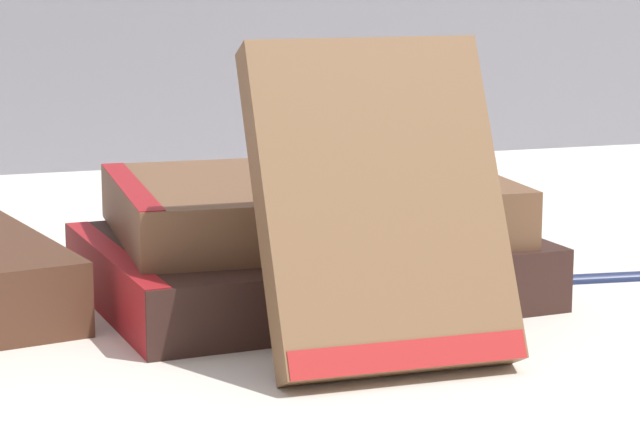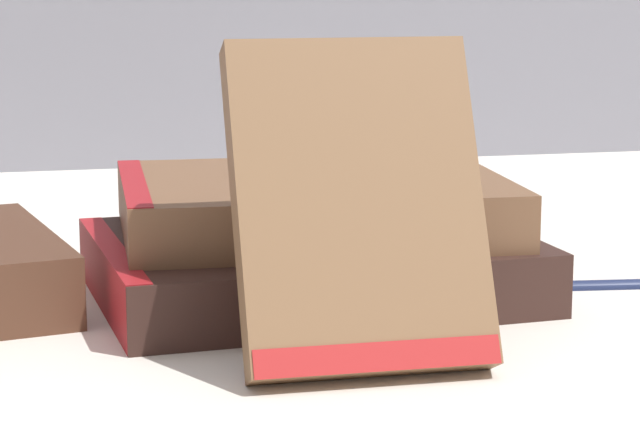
{
  "view_description": "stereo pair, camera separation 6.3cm",
  "coord_description": "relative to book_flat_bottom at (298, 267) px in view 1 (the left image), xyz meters",
  "views": [
    {
      "loc": [
        -0.21,
        -0.6,
        0.17
      ],
      "look_at": [
        -0.01,
        0.02,
        0.04
      ],
      "focal_mm": 75.0,
      "sensor_mm": 36.0,
      "label": 1
    },
    {
      "loc": [
        -0.15,
        -0.62,
        0.17
      ],
      "look_at": [
        -0.01,
        0.02,
        0.04
      ],
      "focal_mm": 75.0,
      "sensor_mm": 36.0,
      "label": 2
    }
  ],
  "objects": [
    {
      "name": "ground_plane",
      "position": [
        0.02,
        -0.03,
        -0.02
      ],
      "size": [
        3.0,
        3.0,
        0.0
      ],
      "primitive_type": "plane",
      "color": "silver"
    },
    {
      "name": "book_leaning_front",
      "position": [
        0.0,
        -0.12,
        0.05
      ],
      "size": [
        0.11,
        0.08,
        0.14
      ],
      "rotation": [
        -0.44,
        0.0,
        0.0
      ],
      "color": "brown",
      "rests_on": "ground_plane"
    },
    {
      "name": "pocket_watch",
      "position": [
        0.04,
        0.02,
        0.05
      ],
      "size": [
        0.06,
        0.06,
        0.01
      ],
      "color": "silver",
      "rests_on": "book_flat_top"
    },
    {
      "name": "book_flat_top",
      "position": [
        0.0,
        0.01,
        0.03
      ],
      "size": [
        0.2,
        0.15,
        0.03
      ],
      "rotation": [
        0.0,
        0.0,
        -0.04
      ],
      "color": "brown",
      "rests_on": "book_flat_bottom"
    },
    {
      "name": "book_flat_bottom",
      "position": [
        0.0,
        0.0,
        0.0
      ],
      "size": [
        0.23,
        0.18,
        0.03
      ],
      "rotation": [
        0.0,
        0.0,
        0.08
      ],
      "color": "#331E19",
      "rests_on": "ground_plane"
    },
    {
      "name": "reading_glasses",
      "position": [
        -0.03,
        0.18,
        -0.01
      ],
      "size": [
        0.1,
        0.07,
        0.0
      ],
      "rotation": [
        0.0,
        0.0,
        -0.23
      ],
      "color": "black",
      "rests_on": "ground_plane"
    }
  ]
}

